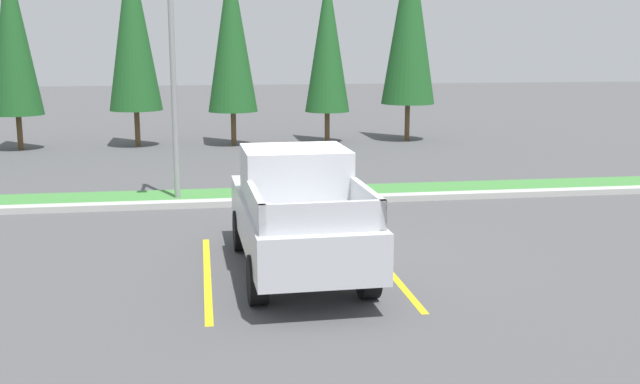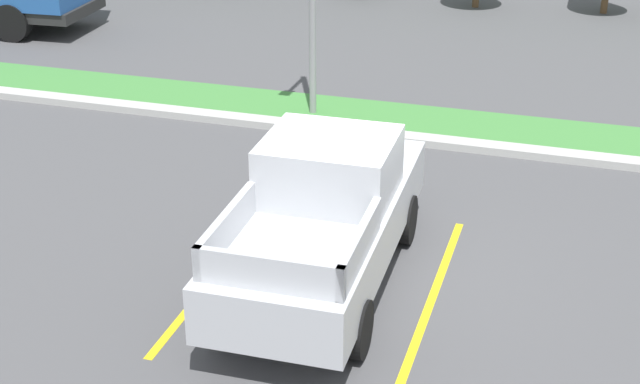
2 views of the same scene
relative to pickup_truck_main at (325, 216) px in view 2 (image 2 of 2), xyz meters
name	(u,v)px [view 2 (image 2 of 2)]	position (x,y,z in m)	size (l,w,h in m)	color
ground_plane	(357,267)	(0.34, 0.53, -1.04)	(120.00, 120.00, 0.00)	#4C4C4F
parking_line_near	(222,267)	(-1.55, -0.05, -1.04)	(0.12, 4.80, 0.01)	yellow
parking_line_far	(431,300)	(1.55, -0.05, -1.04)	(0.12, 4.80, 0.01)	yellow
curb_strip	(424,140)	(0.34, 5.53, -0.97)	(56.00, 0.40, 0.15)	#B2B2AD
grass_median	(435,123)	(0.34, 6.63, -1.01)	(56.00, 1.80, 0.06)	#42843D
pickup_truck_main	(325,216)	(0.00, 0.00, 0.00)	(2.07, 5.27, 2.10)	black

